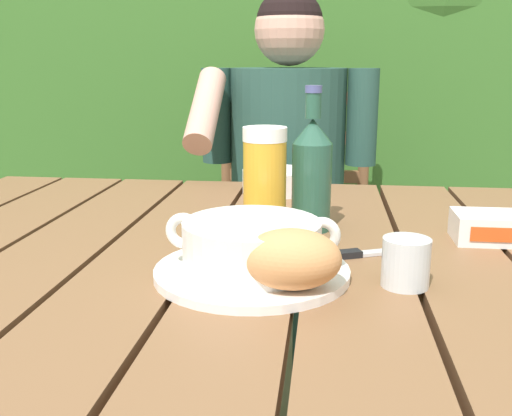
{
  "coord_description": "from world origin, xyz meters",
  "views": [
    {
      "loc": [
        0.11,
        -0.9,
        1.03
      ],
      "look_at": [
        0.01,
        -0.04,
        0.81
      ],
      "focal_mm": 41.74,
      "sensor_mm": 36.0,
      "label": 1
    }
  ],
  "objects_px": {
    "bread_roll": "(292,259)",
    "table_knife": "(358,254)",
    "diner_bowl": "(277,181)",
    "serving_plate": "(252,272)",
    "beer_bottle": "(312,172)",
    "beer_glass": "(265,182)",
    "chair_near_diner": "(291,232)",
    "person_eating": "(286,175)",
    "water_glass_small": "(406,262)",
    "soup_bowl": "(252,243)",
    "butter_tub": "(490,227)"
  },
  "relations": [
    {
      "from": "bread_roll",
      "to": "table_knife",
      "type": "bearing_deg",
      "value": 61.82
    },
    {
      "from": "table_knife",
      "to": "diner_bowl",
      "type": "relative_size",
      "value": 1.1
    },
    {
      "from": "serving_plate",
      "to": "beer_bottle",
      "type": "distance_m",
      "value": 0.27
    },
    {
      "from": "beer_glass",
      "to": "diner_bowl",
      "type": "height_order",
      "value": "beer_glass"
    },
    {
      "from": "chair_near_diner",
      "to": "person_eating",
      "type": "distance_m",
      "value": 0.3
    },
    {
      "from": "water_glass_small",
      "to": "diner_bowl",
      "type": "bearing_deg",
      "value": 111.35
    },
    {
      "from": "water_glass_small",
      "to": "chair_near_diner",
      "type": "bearing_deg",
      "value": 101.06
    },
    {
      "from": "water_glass_small",
      "to": "diner_bowl",
      "type": "relative_size",
      "value": 0.43
    },
    {
      "from": "beer_glass",
      "to": "bread_roll",
      "type": "bearing_deg",
      "value": -77.09
    },
    {
      "from": "chair_near_diner",
      "to": "soup_bowl",
      "type": "distance_m",
      "value": 1.11
    },
    {
      "from": "chair_near_diner",
      "to": "beer_glass",
      "type": "relative_size",
      "value": 5.46
    },
    {
      "from": "soup_bowl",
      "to": "bread_roll",
      "type": "relative_size",
      "value": 1.85
    },
    {
      "from": "chair_near_diner",
      "to": "beer_bottle",
      "type": "height_order",
      "value": "beer_bottle"
    },
    {
      "from": "person_eating",
      "to": "serving_plate",
      "type": "xyz_separation_m",
      "value": [
        0.01,
        -0.87,
        0.03
      ]
    },
    {
      "from": "serving_plate",
      "to": "person_eating",
      "type": "bearing_deg",
      "value": 90.86
    },
    {
      "from": "chair_near_diner",
      "to": "bread_roll",
      "type": "xyz_separation_m",
      "value": [
        0.07,
        -1.14,
        0.3
      ]
    },
    {
      "from": "water_glass_small",
      "to": "beer_glass",
      "type": "bearing_deg",
      "value": 133.94
    },
    {
      "from": "beer_glass",
      "to": "butter_tub",
      "type": "bearing_deg",
      "value": 0.68
    },
    {
      "from": "person_eating",
      "to": "chair_near_diner",
      "type": "bearing_deg",
      "value": 89.16
    },
    {
      "from": "person_eating",
      "to": "water_glass_small",
      "type": "bearing_deg",
      "value": -76.36
    },
    {
      "from": "soup_bowl",
      "to": "diner_bowl",
      "type": "xyz_separation_m",
      "value": [
        -0.01,
        0.53,
        -0.02
      ]
    },
    {
      "from": "butter_tub",
      "to": "beer_glass",
      "type": "bearing_deg",
      "value": -179.32
    },
    {
      "from": "soup_bowl",
      "to": "table_knife",
      "type": "bearing_deg",
      "value": 34.41
    },
    {
      "from": "diner_bowl",
      "to": "chair_near_diner",
      "type": "bearing_deg",
      "value": 90.0
    },
    {
      "from": "beer_glass",
      "to": "diner_bowl",
      "type": "bearing_deg",
      "value": 91.13
    },
    {
      "from": "serving_plate",
      "to": "table_knife",
      "type": "bearing_deg",
      "value": 34.41
    },
    {
      "from": "butter_tub",
      "to": "table_knife",
      "type": "bearing_deg",
      "value": -154.19
    },
    {
      "from": "beer_glass",
      "to": "beer_bottle",
      "type": "xyz_separation_m",
      "value": [
        0.08,
        0.04,
        0.01
      ]
    },
    {
      "from": "chair_near_diner",
      "to": "beer_glass",
      "type": "height_order",
      "value": "chair_near_diner"
    },
    {
      "from": "chair_near_diner",
      "to": "serving_plate",
      "type": "xyz_separation_m",
      "value": [
        0.01,
        -1.07,
        0.26
      ]
    },
    {
      "from": "soup_bowl",
      "to": "beer_glass",
      "type": "height_order",
      "value": "beer_glass"
    },
    {
      "from": "soup_bowl",
      "to": "table_knife",
      "type": "height_order",
      "value": "soup_bowl"
    },
    {
      "from": "beer_glass",
      "to": "table_knife",
      "type": "distance_m",
      "value": 0.2
    },
    {
      "from": "bread_roll",
      "to": "beer_bottle",
      "type": "relative_size",
      "value": 0.52
    },
    {
      "from": "chair_near_diner",
      "to": "diner_bowl",
      "type": "height_order",
      "value": "chair_near_diner"
    },
    {
      "from": "bread_roll",
      "to": "butter_tub",
      "type": "distance_m",
      "value": 0.41
    },
    {
      "from": "person_eating",
      "to": "table_knife",
      "type": "distance_m",
      "value": 0.79
    },
    {
      "from": "beer_glass",
      "to": "water_glass_small",
      "type": "bearing_deg",
      "value": -46.06
    },
    {
      "from": "chair_near_diner",
      "to": "butter_tub",
      "type": "distance_m",
      "value": 0.98
    },
    {
      "from": "person_eating",
      "to": "serving_plate",
      "type": "bearing_deg",
      "value": -89.14
    },
    {
      "from": "serving_plate",
      "to": "beer_glass",
      "type": "relative_size",
      "value": 1.47
    },
    {
      "from": "serving_plate",
      "to": "bread_roll",
      "type": "xyz_separation_m",
      "value": [
        0.06,
        -0.07,
        0.04
      ]
    },
    {
      "from": "butter_tub",
      "to": "table_knife",
      "type": "relative_size",
      "value": 0.69
    },
    {
      "from": "person_eating",
      "to": "beer_bottle",
      "type": "xyz_separation_m",
      "value": [
        0.09,
        -0.63,
        0.13
      ]
    },
    {
      "from": "serving_plate",
      "to": "soup_bowl",
      "type": "height_order",
      "value": "soup_bowl"
    },
    {
      "from": "serving_plate",
      "to": "butter_tub",
      "type": "height_order",
      "value": "butter_tub"
    },
    {
      "from": "serving_plate",
      "to": "beer_glass",
      "type": "bearing_deg",
      "value": 91.07
    },
    {
      "from": "diner_bowl",
      "to": "beer_bottle",
      "type": "bearing_deg",
      "value": -74.1
    },
    {
      "from": "beer_glass",
      "to": "diner_bowl",
      "type": "distance_m",
      "value": 0.33
    },
    {
      "from": "person_eating",
      "to": "butter_tub",
      "type": "xyz_separation_m",
      "value": [
        0.37,
        -0.67,
        0.05
      ]
    }
  ]
}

